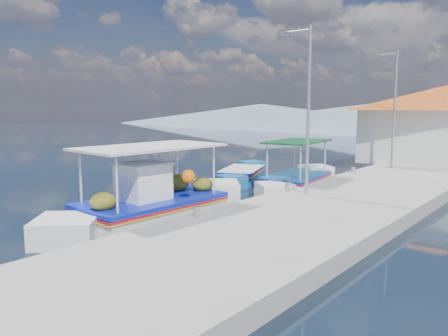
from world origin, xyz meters
The scene contains 9 objects.
ground centered at (0.00, 0.00, 0.00)m, with size 160.00×160.00×0.00m, color black.
quay centered at (5.90, 6.00, 0.25)m, with size 5.00×44.00×0.50m, color #99968F.
bollards centered at (3.80, 5.25, 0.65)m, with size 0.20×17.20×0.30m.
main_caique centered at (1.78, -2.89, 0.53)m, with size 2.61×8.30×2.73m.
caique_green_canopy centered at (2.56, 4.92, 0.36)m, with size 2.49×6.47×2.44m.
caique_blue_hull centered at (-0.67, 5.15, 0.27)m, with size 3.03×5.15×0.99m.
harbor_building centered at (6.20, 15.00, 2.78)m, with size 10.49×10.49×4.40m.
lamp_post_near centered at (4.51, 2.00, 3.85)m, with size 1.21×0.14×6.00m.
lamp_post_far centered at (4.51, 11.00, 3.85)m, with size 1.21×0.14×6.00m.
Camera 1 is at (12.36, -12.09, 3.69)m, focal length 35.19 mm.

